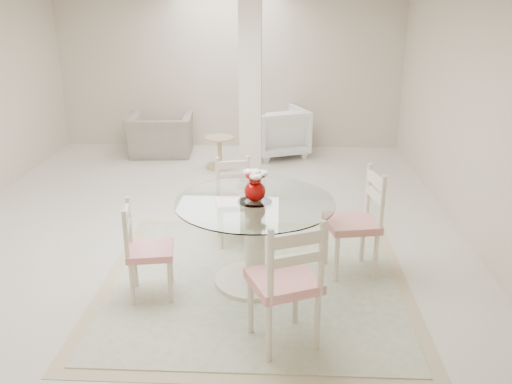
{
  "coord_description": "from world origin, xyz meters",
  "views": [
    {
      "loc": [
        0.93,
        -6.06,
        2.56
      ],
      "look_at": [
        0.7,
        -1.33,
        0.85
      ],
      "focal_mm": 38.0,
      "sensor_mm": 36.0,
      "label": 1
    }
  ],
  "objects_px": {
    "dining_chair_east": "(360,215)",
    "dining_chair_west": "(142,243)",
    "armchair_white": "(277,132)",
    "dining_chair_south": "(288,275)",
    "column": "(251,92)",
    "side_table": "(220,153)",
    "dining_chair_north": "(234,194)",
    "recliner_taupe": "(160,135)",
    "dining_table": "(255,243)",
    "red_vase": "(255,186)"
  },
  "relations": [
    {
      "from": "dining_chair_east",
      "to": "dining_chair_west",
      "type": "distance_m",
      "value": 2.04
    },
    {
      "from": "dining_chair_east",
      "to": "armchair_white",
      "type": "relative_size",
      "value": 1.28
    },
    {
      "from": "dining_chair_south",
      "to": "armchair_white",
      "type": "xyz_separation_m",
      "value": [
        -0.14,
        5.43,
        -0.22
      ]
    },
    {
      "from": "dining_chair_south",
      "to": "dining_chair_west",
      "type": "bearing_deg",
      "value": -52.56
    },
    {
      "from": "column",
      "to": "side_table",
      "type": "height_order",
      "value": "column"
    },
    {
      "from": "dining_chair_north",
      "to": "armchair_white",
      "type": "height_order",
      "value": "dining_chair_north"
    },
    {
      "from": "dining_chair_west",
      "to": "dining_chair_north",
      "type": "bearing_deg",
      "value": -39.31
    },
    {
      "from": "column",
      "to": "recliner_taupe",
      "type": "bearing_deg",
      "value": 136.52
    },
    {
      "from": "column",
      "to": "armchair_white",
      "type": "height_order",
      "value": "column"
    },
    {
      "from": "dining_chair_east",
      "to": "side_table",
      "type": "distance_m",
      "value": 3.85
    },
    {
      "from": "recliner_taupe",
      "to": "side_table",
      "type": "height_order",
      "value": "recliner_taupe"
    },
    {
      "from": "column",
      "to": "dining_chair_south",
      "type": "height_order",
      "value": "column"
    },
    {
      "from": "recliner_taupe",
      "to": "dining_chair_east",
      "type": "bearing_deg",
      "value": 120.06
    },
    {
      "from": "dining_table",
      "to": "dining_chair_east",
      "type": "distance_m",
      "value": 1.04
    },
    {
      "from": "dining_table",
      "to": "dining_chair_east",
      "type": "bearing_deg",
      "value": 15.64
    },
    {
      "from": "dining_chair_north",
      "to": "recliner_taupe",
      "type": "xyz_separation_m",
      "value": [
        -1.56,
        3.4,
        -0.19
      ]
    },
    {
      "from": "dining_chair_west",
      "to": "armchair_white",
      "type": "bearing_deg",
      "value": -23.57
    },
    {
      "from": "column",
      "to": "dining_chair_east",
      "type": "bearing_deg",
      "value": -65.02
    },
    {
      "from": "armchair_white",
      "to": "red_vase",
      "type": "bearing_deg",
      "value": 65.29
    },
    {
      "from": "red_vase",
      "to": "dining_chair_south",
      "type": "bearing_deg",
      "value": -73.48
    },
    {
      "from": "recliner_taupe",
      "to": "armchair_white",
      "type": "xyz_separation_m",
      "value": [
        1.99,
        0.07,
        0.06
      ]
    },
    {
      "from": "dining_chair_north",
      "to": "dining_chair_south",
      "type": "distance_m",
      "value": 2.05
    },
    {
      "from": "dining_chair_north",
      "to": "dining_chair_west",
      "type": "distance_m",
      "value": 1.43
    },
    {
      "from": "red_vase",
      "to": "side_table",
      "type": "xyz_separation_m",
      "value": [
        -0.75,
        3.7,
        -0.75
      ]
    },
    {
      "from": "column",
      "to": "dining_table",
      "type": "bearing_deg",
      "value": -85.92
    },
    {
      "from": "dining_table",
      "to": "dining_chair_east",
      "type": "height_order",
      "value": "dining_chair_east"
    },
    {
      "from": "dining_chair_south",
      "to": "side_table",
      "type": "height_order",
      "value": "dining_chair_south"
    },
    {
      "from": "column",
      "to": "dining_table",
      "type": "height_order",
      "value": "column"
    },
    {
      "from": "recliner_taupe",
      "to": "column",
      "type": "bearing_deg",
      "value": 132.05
    },
    {
      "from": "dining_chair_south",
      "to": "recliner_taupe",
      "type": "relative_size",
      "value": 1.12
    },
    {
      "from": "dining_chair_south",
      "to": "recliner_taupe",
      "type": "height_order",
      "value": "dining_chair_south"
    },
    {
      "from": "dining_chair_north",
      "to": "recliner_taupe",
      "type": "distance_m",
      "value": 3.74
    },
    {
      "from": "red_vase",
      "to": "dining_chair_east",
      "type": "distance_m",
      "value": 1.09
    },
    {
      "from": "dining_chair_south",
      "to": "dining_table",
      "type": "bearing_deg",
      "value": -96.73
    },
    {
      "from": "dining_chair_east",
      "to": "side_table",
      "type": "bearing_deg",
      "value": -163.96
    },
    {
      "from": "dining_table",
      "to": "armchair_white",
      "type": "bearing_deg",
      "value": 87.97
    },
    {
      "from": "dining_table",
      "to": "dining_chair_south",
      "type": "relative_size",
      "value": 1.21
    },
    {
      "from": "dining_chair_north",
      "to": "dining_chair_south",
      "type": "relative_size",
      "value": 0.85
    },
    {
      "from": "side_table",
      "to": "recliner_taupe",
      "type": "bearing_deg",
      "value": 148.16
    },
    {
      "from": "column",
      "to": "dining_chair_north",
      "type": "distance_m",
      "value": 2.02
    },
    {
      "from": "side_table",
      "to": "dining_chair_east",
      "type": "bearing_deg",
      "value": -63.16
    },
    {
      "from": "column",
      "to": "dining_chair_west",
      "type": "bearing_deg",
      "value": -104.03
    },
    {
      "from": "dining_chair_east",
      "to": "dining_chair_south",
      "type": "distance_m",
      "value": 1.44
    },
    {
      "from": "dining_chair_east",
      "to": "recliner_taupe",
      "type": "bearing_deg",
      "value": -156.27
    },
    {
      "from": "red_vase",
      "to": "dining_chair_west",
      "type": "bearing_deg",
      "value": -164.39
    },
    {
      "from": "dining_table",
      "to": "recliner_taupe",
      "type": "height_order",
      "value": "dining_table"
    },
    {
      "from": "red_vase",
      "to": "recliner_taupe",
      "type": "height_order",
      "value": "red_vase"
    },
    {
      "from": "dining_chair_north",
      "to": "recliner_taupe",
      "type": "relative_size",
      "value": 0.96
    },
    {
      "from": "dining_chair_east",
      "to": "column",
      "type": "bearing_deg",
      "value": -165.82
    },
    {
      "from": "dining_table",
      "to": "dining_chair_west",
      "type": "relative_size",
      "value": 1.46
    }
  ]
}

